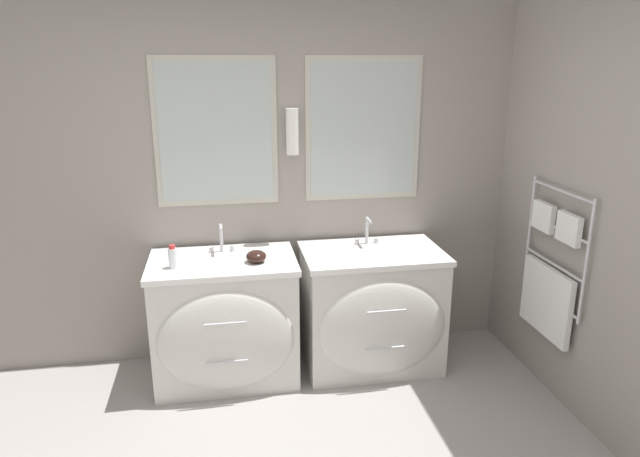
# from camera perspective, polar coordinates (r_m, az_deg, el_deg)

# --- Properties ---
(wall_back) EXTENTS (5.32, 0.16, 2.60)m
(wall_back) POSITION_cam_1_polar(r_m,az_deg,el_deg) (4.01, -6.63, 5.10)
(wall_back) COLOR gray
(wall_back) RESTS_ON ground_plane
(wall_right) EXTENTS (0.13, 3.87, 2.60)m
(wall_right) POSITION_cam_1_polar(r_m,az_deg,el_deg) (3.64, 25.63, 1.95)
(wall_right) COLOR gray
(wall_right) RESTS_ON ground_plane
(vanity_left) EXTENTS (0.96, 0.69, 0.85)m
(vanity_left) POSITION_cam_1_polar(r_m,az_deg,el_deg) (3.90, -9.44, -9.04)
(vanity_left) COLOR silver
(vanity_left) RESTS_ON ground_plane
(vanity_right) EXTENTS (0.96, 0.69, 0.85)m
(vanity_right) POSITION_cam_1_polar(r_m,az_deg,el_deg) (4.03, 5.27, -8.04)
(vanity_right) COLOR silver
(vanity_right) RESTS_ON ground_plane
(faucet_left) EXTENTS (0.17, 0.12, 0.19)m
(faucet_left) POSITION_cam_1_polar(r_m,az_deg,el_deg) (3.89, -9.84, -1.03)
(faucet_left) COLOR silver
(faucet_left) RESTS_ON vanity_left
(faucet_right) EXTENTS (0.17, 0.12, 0.19)m
(faucet_right) POSITION_cam_1_polar(r_m,az_deg,el_deg) (4.02, 4.76, -0.28)
(faucet_right) COLOR silver
(faucet_right) RESTS_ON vanity_right
(toiletry_bottle) EXTENTS (0.06, 0.06, 0.15)m
(toiletry_bottle) POSITION_cam_1_polar(r_m,az_deg,el_deg) (3.67, -14.50, -2.82)
(toiletry_bottle) COLOR silver
(toiletry_bottle) RESTS_ON vanity_left
(amenity_bowl) EXTENTS (0.13, 0.13, 0.08)m
(amenity_bowl) POSITION_cam_1_polar(r_m,az_deg,el_deg) (3.69, -6.40, -2.79)
(amenity_bowl) COLOR black
(amenity_bowl) RESTS_ON vanity_left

